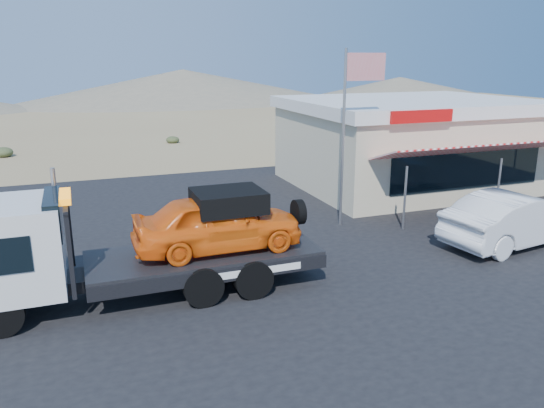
{
  "coord_description": "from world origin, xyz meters",
  "views": [
    {
      "loc": [
        -3.82,
        -11.35,
        5.74
      ],
      "look_at": [
        1.54,
        2.91,
        1.5
      ],
      "focal_mm": 35.0,
      "sensor_mm": 36.0,
      "label": 1
    }
  ],
  "objects_px": {
    "tow_truck": "(141,239)",
    "flagpole": "(350,118)",
    "white_sedan": "(516,219)",
    "jerky_store": "(409,142)"
  },
  "relations": [
    {
      "from": "tow_truck",
      "to": "jerky_store",
      "type": "distance_m",
      "value": 15.25
    },
    {
      "from": "white_sedan",
      "to": "flagpole",
      "type": "bearing_deg",
      "value": 38.94
    },
    {
      "from": "tow_truck",
      "to": "jerky_store",
      "type": "relative_size",
      "value": 0.8
    },
    {
      "from": "tow_truck",
      "to": "white_sedan",
      "type": "relative_size",
      "value": 1.63
    },
    {
      "from": "flagpole",
      "to": "jerky_store",
      "type": "bearing_deg",
      "value": 38.79
    },
    {
      "from": "jerky_store",
      "to": "flagpole",
      "type": "distance_m",
      "value": 7.36
    },
    {
      "from": "tow_truck",
      "to": "flagpole",
      "type": "distance_m",
      "value": 8.53
    },
    {
      "from": "white_sedan",
      "to": "jerky_store",
      "type": "distance_m",
      "value": 8.43
    },
    {
      "from": "jerky_store",
      "to": "flagpole",
      "type": "height_order",
      "value": "flagpole"
    },
    {
      "from": "tow_truck",
      "to": "white_sedan",
      "type": "height_order",
      "value": "tow_truck"
    }
  ]
}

